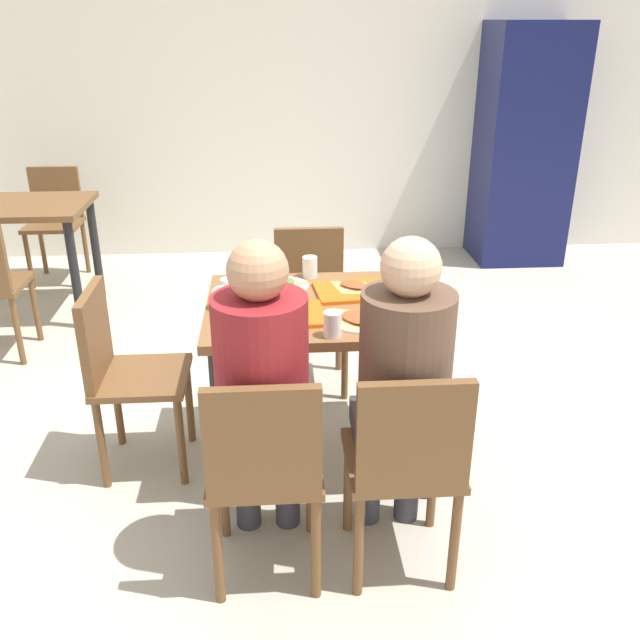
{
  "coord_description": "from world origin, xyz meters",
  "views": [
    {
      "loc": [
        -0.19,
        -2.71,
        1.9
      ],
      "look_at": [
        0.0,
        0.0,
        0.7
      ],
      "focal_mm": 38.33,
      "sensor_mm": 36.0,
      "label": 1
    }
  ],
  "objects_px": {
    "pizza_slice_a": "(277,311)",
    "background_chair_far": "(55,215)",
    "chair_far_side": "(310,295)",
    "main_table": "(320,329)",
    "plastic_cup_a": "(310,267)",
    "pizza_slice_c": "(280,283)",
    "plastic_cup_b": "(332,324)",
    "tray_red_near": "(281,315)",
    "paper_plate_center": "(285,286)",
    "tray_red_far": "(356,291)",
    "foil_bundle": "(222,297)",
    "chair_near_left": "(264,465)",
    "person_in_brown_jacket": "(403,377)",
    "background_table": "(21,224)",
    "person_in_red": "(262,382)",
    "paper_plate_near_edge": "(360,322)",
    "chair_near_right": "(406,459)",
    "drink_fridge": "(524,146)",
    "condiment_bottle": "(247,271)",
    "pizza_slice_d": "(359,318)",
    "plastic_cup_c": "(229,290)",
    "chair_left_end": "(122,366)",
    "pizza_slice_b": "(354,286)"
  },
  "relations": [
    {
      "from": "chair_left_end",
      "to": "tray_red_near",
      "type": "bearing_deg",
      "value": -11.09
    },
    {
      "from": "background_table",
      "to": "background_chair_far",
      "type": "distance_m",
      "value": 0.75
    },
    {
      "from": "main_table",
      "to": "pizza_slice_a",
      "type": "height_order",
      "value": "pizza_slice_a"
    },
    {
      "from": "chair_near_right",
      "to": "foil_bundle",
      "type": "distance_m",
      "value": 1.05
    },
    {
      "from": "chair_far_side",
      "to": "paper_plate_center",
      "type": "xyz_separation_m",
      "value": [
        -0.15,
        -0.56,
        0.27
      ]
    },
    {
      "from": "chair_left_end",
      "to": "plastic_cup_c",
      "type": "bearing_deg",
      "value": 6.98
    },
    {
      "from": "main_table",
      "to": "person_in_red",
      "type": "relative_size",
      "value": 0.77
    },
    {
      "from": "main_table",
      "to": "plastic_cup_a",
      "type": "distance_m",
      "value": 0.38
    },
    {
      "from": "person_in_brown_jacket",
      "to": "background_table",
      "type": "relative_size",
      "value": 1.42
    },
    {
      "from": "chair_near_left",
      "to": "tray_red_near",
      "type": "distance_m",
      "value": 0.7
    },
    {
      "from": "background_table",
      "to": "plastic_cup_c",
      "type": "bearing_deg",
      "value": -50.64
    },
    {
      "from": "pizza_slice_d",
      "to": "main_table",
      "type": "bearing_deg",
      "value": 124.44
    },
    {
      "from": "chair_far_side",
      "to": "person_in_red",
      "type": "bearing_deg",
      "value": -99.83
    },
    {
      "from": "tray_red_near",
      "to": "plastic_cup_a",
      "type": "relative_size",
      "value": 3.6
    },
    {
      "from": "chair_left_end",
      "to": "pizza_slice_d",
      "type": "height_order",
      "value": "chair_left_end"
    },
    {
      "from": "pizza_slice_a",
      "to": "chair_near_right",
      "type": "bearing_deg",
      "value": -56.4
    },
    {
      "from": "chair_left_end",
      "to": "foil_bundle",
      "type": "relative_size",
      "value": 8.64
    },
    {
      "from": "chair_far_side",
      "to": "paper_plate_center",
      "type": "relative_size",
      "value": 3.93
    },
    {
      "from": "chair_near_right",
      "to": "paper_plate_center",
      "type": "relative_size",
      "value": 3.93
    },
    {
      "from": "main_table",
      "to": "foil_bundle",
      "type": "xyz_separation_m",
      "value": [
        -0.42,
        -0.02,
        0.17
      ]
    },
    {
      "from": "chair_near_left",
      "to": "background_chair_far",
      "type": "height_order",
      "value": "same"
    },
    {
      "from": "chair_near_left",
      "to": "foil_bundle",
      "type": "xyz_separation_m",
      "value": [
        -0.17,
        0.76,
        0.32
      ]
    },
    {
      "from": "background_chair_far",
      "to": "chair_far_side",
      "type": "bearing_deg",
      "value": -44.26
    },
    {
      "from": "chair_near_right",
      "to": "tray_red_near",
      "type": "relative_size",
      "value": 2.4
    },
    {
      "from": "chair_near_right",
      "to": "condiment_bottle",
      "type": "height_order",
      "value": "condiment_bottle"
    },
    {
      "from": "chair_near_left",
      "to": "chair_near_right",
      "type": "distance_m",
      "value": 0.49
    },
    {
      "from": "background_chair_far",
      "to": "tray_red_near",
      "type": "bearing_deg",
      "value": -58.08
    },
    {
      "from": "pizza_slice_c",
      "to": "plastic_cup_a",
      "type": "distance_m",
      "value": 0.19
    },
    {
      "from": "foil_bundle",
      "to": "pizza_slice_d",
      "type": "bearing_deg",
      "value": -18.84
    },
    {
      "from": "pizza_slice_c",
      "to": "plastic_cup_b",
      "type": "height_order",
      "value": "plastic_cup_b"
    },
    {
      "from": "tray_red_far",
      "to": "foil_bundle",
      "type": "bearing_deg",
      "value": -166.82
    },
    {
      "from": "pizza_slice_b",
      "to": "chair_near_right",
      "type": "bearing_deg",
      "value": -84.84
    },
    {
      "from": "plastic_cup_b",
      "to": "pizza_slice_a",
      "type": "bearing_deg",
      "value": 135.66
    },
    {
      "from": "tray_red_far",
      "to": "condiment_bottle",
      "type": "height_order",
      "value": "condiment_bottle"
    },
    {
      "from": "chair_near_right",
      "to": "plastic_cup_b",
      "type": "distance_m",
      "value": 0.59
    },
    {
      "from": "pizza_slice_d",
      "to": "background_chair_far",
      "type": "bearing_deg",
      "value": 125.7
    },
    {
      "from": "person_in_brown_jacket",
      "to": "drink_fridge",
      "type": "height_order",
      "value": "drink_fridge"
    },
    {
      "from": "tray_red_near",
      "to": "drink_fridge",
      "type": "xyz_separation_m",
      "value": [
        2.05,
        2.99,
        0.16
      ]
    },
    {
      "from": "tray_red_far",
      "to": "pizza_slice_d",
      "type": "height_order",
      "value": "pizza_slice_d"
    },
    {
      "from": "plastic_cup_b",
      "to": "condiment_bottle",
      "type": "xyz_separation_m",
      "value": [
        -0.34,
        0.55,
        0.03
      ]
    },
    {
      "from": "chair_near_right",
      "to": "pizza_slice_c",
      "type": "relative_size",
      "value": 4.22
    },
    {
      "from": "pizza_slice_a",
      "to": "background_chair_far",
      "type": "height_order",
      "value": "background_chair_far"
    },
    {
      "from": "pizza_slice_b",
      "to": "tray_red_far",
      "type": "bearing_deg",
      "value": -65.73
    },
    {
      "from": "main_table",
      "to": "paper_plate_near_edge",
      "type": "height_order",
      "value": "paper_plate_near_edge"
    },
    {
      "from": "chair_near_left",
      "to": "pizza_slice_a",
      "type": "bearing_deg",
      "value": 84.82
    },
    {
      "from": "chair_far_side",
      "to": "background_table",
      "type": "bearing_deg",
      "value": 149.65
    },
    {
      "from": "tray_red_near",
      "to": "pizza_slice_c",
      "type": "bearing_deg",
      "value": 89.81
    },
    {
      "from": "person_in_brown_jacket",
      "to": "plastic_cup_b",
      "type": "bearing_deg",
      "value": 126.09
    },
    {
      "from": "main_table",
      "to": "plastic_cup_c",
      "type": "relative_size",
      "value": 9.78
    },
    {
      "from": "person_in_brown_jacket",
      "to": "background_chair_far",
      "type": "xyz_separation_m",
      "value": [
        -2.13,
        3.25,
        -0.25
      ]
    }
  ]
}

